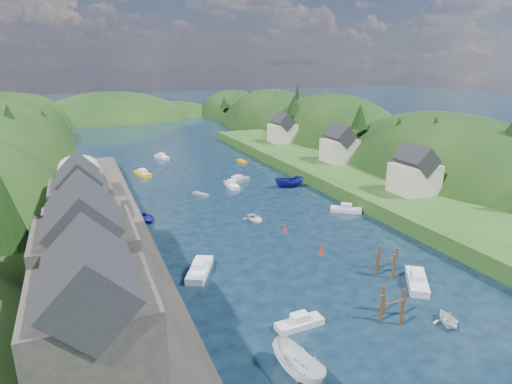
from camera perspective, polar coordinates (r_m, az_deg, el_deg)
name	(u,v)px	position (r m, az deg, el deg)	size (l,w,h in m)	color
ground	(215,182)	(89.91, -5.46, 1.31)	(600.00, 600.00, 0.00)	black
hillside_right	(332,170)	(132.63, 10.09, 2.90)	(36.00, 245.56, 48.00)	black
far_hills	(139,139)	(211.40, -15.36, 6.78)	(103.00, 68.00, 44.00)	black
hill_trees	(193,121)	(101.16, -8.41, 9.36)	(92.52, 150.16, 12.77)	black
quay_left	(105,253)	(57.59, -19.45, -7.70)	(12.00, 110.00, 2.00)	#2D2B28
terrace_left_grass	(44,261)	(57.72, -26.46, -8.23)	(12.00, 110.00, 2.50)	#234719
quayside_buildings	(87,254)	(42.66, -21.60, -7.74)	(8.00, 35.84, 12.90)	#2D2B28
boat_sheds	(80,184)	(74.18, -22.37, 0.95)	(7.00, 21.00, 7.50)	#2D2D30
terrace_right	(343,176)	(91.54, 11.59, 2.09)	(16.00, 120.00, 2.40)	#234719
right_bank_cottages	(335,146)	(98.92, 10.48, 6.01)	(9.00, 59.24, 8.41)	beige
piling_cluster_near	(392,308)	(45.19, 17.74, -14.46)	(3.17, 2.96, 3.33)	#382314
piling_cluster_far	(386,264)	(53.45, 16.97, -9.11)	(3.30, 3.07, 3.64)	#382314
channel_buoy_near	(321,250)	(57.14, 8.69, -7.64)	(0.70, 0.70, 1.10)	#B2170E
channel_buoy_far	(285,228)	(63.65, 3.85, -4.86)	(0.70, 0.70, 1.10)	#B2170E
moored_boats	(258,222)	(65.56, 0.27, -3.98)	(36.31, 91.76, 2.37)	gold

